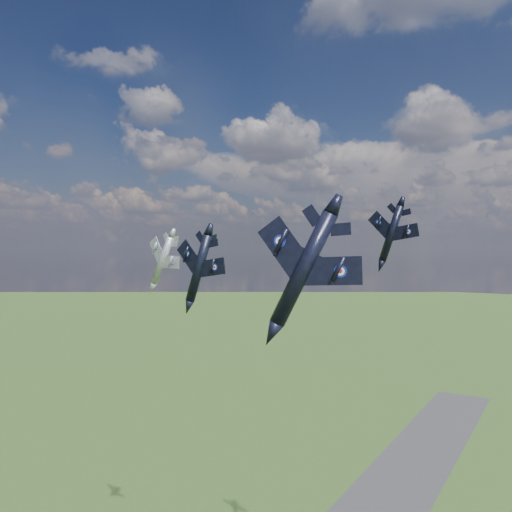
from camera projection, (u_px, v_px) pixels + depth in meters
The scene contains 4 objects.
jet_lead_navy at pixel (199, 268), 82.15m from camera, with size 11.50×16.04×3.32m, color black, non-canonical shape.
jet_right_navy at pixel (303, 269), 48.12m from camera, with size 11.71×16.33×3.38m, color black, non-canonical shape.
jet_high_navy at pixel (391, 233), 90.21m from camera, with size 10.28×14.34×2.97m, color black, non-canonical shape.
jet_left_silver at pixel (162, 260), 104.68m from camera, with size 11.15×15.55×3.22m, color gray, non-canonical shape.
Camera 1 is at (51.85, -58.41, 84.29)m, focal length 35.00 mm.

